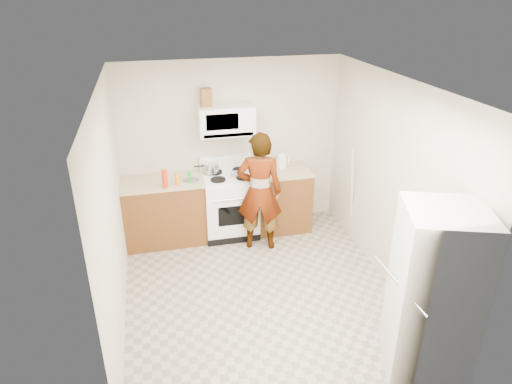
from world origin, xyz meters
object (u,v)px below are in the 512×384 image
object	(u,v)px
gas_range	(230,203)
microwave	(226,120)
saucepan	(211,168)
fridge	(433,294)
person	(260,192)
kettle	(282,161)

from	to	relation	value
gas_range	microwave	distance (m)	1.22
gas_range	saucepan	xyz separation A→B (m)	(-0.23, 0.13, 0.53)
microwave	saucepan	xyz separation A→B (m)	(-0.23, 0.01, -0.69)
microwave	fridge	bearing A→B (deg)	-66.88
person	fridge	size ratio (longest dim) A/B	0.99
fridge	saucepan	bearing A→B (deg)	136.16
microwave	fridge	world-z (taller)	microwave
person	fridge	distance (m)	2.72
microwave	saucepan	world-z (taller)	microwave
fridge	kettle	xyz separation A→B (m)	(-0.52, 3.13, 0.18)
gas_range	kettle	xyz separation A→B (m)	(0.82, 0.13, 0.54)
gas_range	kettle	world-z (taller)	gas_range
saucepan	microwave	bearing A→B (deg)	-1.66
gas_range	person	bearing A→B (deg)	-54.61
gas_range	person	size ratio (longest dim) A/B	0.67
person	fridge	bearing A→B (deg)	127.19
fridge	saucepan	distance (m)	3.51
gas_range	fridge	distance (m)	3.30
gas_range	saucepan	distance (m)	0.59
kettle	saucepan	distance (m)	1.05
fridge	gas_range	bearing A→B (deg)	133.55
microwave	saucepan	bearing A→B (deg)	178.34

